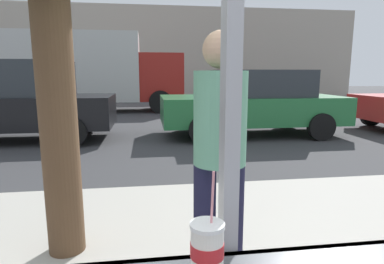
# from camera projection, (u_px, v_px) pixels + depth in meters

# --- Properties ---
(ground_plane) EXTENTS (60.00, 60.00, 0.00)m
(ground_plane) POSITION_uv_depth(u_px,v_px,m) (157.00, 130.00, 8.99)
(ground_plane) COLOR #38383A
(sidewalk_strip) EXTENTS (16.00, 2.80, 0.15)m
(sidewalk_strip) POSITION_uv_depth(u_px,v_px,m) (181.00, 249.00, 2.73)
(sidewalk_strip) COLOR #B2ADA3
(sidewalk_strip) RESTS_ON ground
(building_facade_far) EXTENTS (28.00, 1.20, 5.81)m
(building_facade_far) POSITION_uv_depth(u_px,v_px,m) (150.00, 53.00, 21.25)
(building_facade_far) COLOR #A89E8E
(building_facade_far) RESTS_ON ground
(soda_cup_left) EXTENTS (0.10, 0.10, 0.32)m
(soda_cup_left) POSITION_uv_depth(u_px,v_px,m) (207.00, 249.00, 0.92)
(soda_cup_left) COLOR silver
(soda_cup_left) RESTS_ON window_counter
(parked_car_black) EXTENTS (4.15, 1.90, 1.83)m
(parked_car_black) POSITION_uv_depth(u_px,v_px,m) (20.00, 102.00, 7.37)
(parked_car_black) COLOR black
(parked_car_black) RESTS_ON ground
(parked_car_green) EXTENTS (4.50, 2.06, 1.63)m
(parked_car_green) POSITION_uv_depth(u_px,v_px,m) (253.00, 102.00, 8.14)
(parked_car_green) COLOR #236B38
(parked_car_green) RESTS_ON ground
(box_truck) EXTENTS (7.03, 2.44, 3.14)m
(box_truck) POSITION_uv_depth(u_px,v_px,m) (91.00, 70.00, 13.15)
(box_truck) COLOR beige
(box_truck) RESTS_ON ground
(pedestrian) EXTENTS (0.32, 0.32, 1.63)m
(pedestrian) POSITION_uv_depth(u_px,v_px,m) (220.00, 149.00, 1.96)
(pedestrian) COLOR #1C1B36
(pedestrian) RESTS_ON sidewalk_strip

